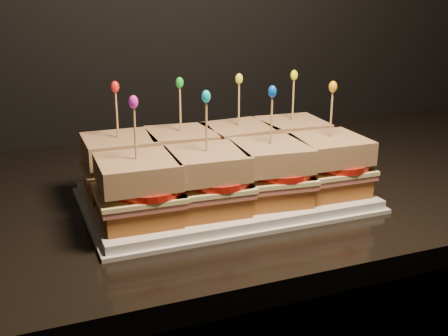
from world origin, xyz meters
name	(u,v)px	position (x,y,z in m)	size (l,w,h in m)	color
granite_slab	(110,206)	(-0.36, 1.67, 0.89)	(2.67, 0.67, 0.03)	black
platter	(224,197)	(-0.20, 1.58, 0.92)	(0.41, 0.25, 0.02)	silver
platter_rim	(224,200)	(-0.20, 1.58, 0.91)	(0.42, 0.26, 0.01)	silver
sandwich_0_bread_bot	(121,183)	(-0.34, 1.64, 0.94)	(0.10, 0.10, 0.03)	brown
sandwich_0_ham	(120,172)	(-0.34, 1.64, 0.96)	(0.11, 0.10, 0.01)	#B05452
sandwich_0_cheese	(120,167)	(-0.34, 1.64, 0.96)	(0.11, 0.11, 0.01)	#F7EC9D
sandwich_0_tomato	(128,163)	(-0.33, 1.63, 0.97)	(0.10, 0.10, 0.01)	#B1180E
sandwich_0_bread_top	(119,148)	(-0.34, 1.64, 0.99)	(0.10, 0.10, 0.03)	#6A330F
sandwich_0_pick	(117,117)	(-0.34, 1.64, 1.04)	(0.00, 0.00, 0.09)	tan
sandwich_0_frill	(115,87)	(-0.34, 1.64, 1.09)	(0.01, 0.01, 0.02)	red
sandwich_1_bread_bot	(182,175)	(-0.25, 1.64, 0.94)	(0.10, 0.10, 0.03)	brown
sandwich_1_ham	(182,164)	(-0.25, 1.64, 0.96)	(0.11, 0.10, 0.01)	#B05452
sandwich_1_cheese	(182,160)	(-0.25, 1.64, 0.96)	(0.11, 0.11, 0.01)	#F7EC9D
sandwich_1_tomato	(190,156)	(-0.24, 1.63, 0.97)	(0.10, 0.10, 0.01)	#B1180E
sandwich_1_bread_top	(181,142)	(-0.25, 1.64, 0.99)	(0.10, 0.10, 0.03)	#6A330F
sandwich_1_pick	(180,112)	(-0.25, 1.64, 1.04)	(0.00, 0.00, 0.09)	tan
sandwich_1_frill	(180,83)	(-0.25, 1.64, 1.09)	(0.01, 0.01, 0.02)	green
sandwich_2_bread_bot	(238,168)	(-0.15, 1.64, 0.94)	(0.10, 0.10, 0.03)	brown
sandwich_2_ham	(238,158)	(-0.15, 1.64, 0.96)	(0.11, 0.10, 0.01)	#B05452
sandwich_2_cheese	(238,153)	(-0.15, 1.64, 0.96)	(0.11, 0.11, 0.01)	#F7EC9D
sandwich_2_tomato	(247,149)	(-0.14, 1.63, 0.97)	(0.10, 0.10, 0.01)	#B1180E
sandwich_2_bread_top	(239,136)	(-0.15, 1.64, 0.99)	(0.10, 0.10, 0.03)	#6A330F
sandwich_2_pick	(239,107)	(-0.15, 1.64, 1.04)	(0.00, 0.00, 0.09)	tan
sandwich_2_frill	(239,79)	(-0.15, 1.64, 1.09)	(0.01, 0.01, 0.02)	yellow
sandwich_3_bread_bot	(291,161)	(-0.05, 1.64, 0.94)	(0.10, 0.10, 0.03)	brown
sandwich_3_ham	(291,151)	(-0.05, 1.64, 0.96)	(0.11, 0.10, 0.01)	#B05452
sandwich_3_cheese	(291,147)	(-0.05, 1.64, 0.96)	(0.11, 0.11, 0.01)	#F7EC9D
sandwich_3_tomato	(300,143)	(-0.04, 1.63, 0.97)	(0.10, 0.10, 0.01)	#B1180E
sandwich_3_bread_top	(292,131)	(-0.05, 1.64, 0.99)	(0.10, 0.10, 0.03)	#6A330F
sandwich_3_pick	(293,103)	(-0.05, 1.64, 1.04)	(0.00, 0.00, 0.09)	tan
sandwich_3_frill	(294,75)	(-0.05, 1.64, 1.09)	(0.01, 0.01, 0.02)	#F1FA12
sandwich_4_bread_bot	(139,210)	(-0.34, 1.52, 0.94)	(0.10, 0.10, 0.03)	brown
sandwich_4_ham	(138,197)	(-0.34, 1.52, 0.96)	(0.11, 0.10, 0.01)	#B05452
sandwich_4_cheese	(138,193)	(-0.34, 1.52, 0.96)	(0.11, 0.11, 0.01)	#F7EC9D
sandwich_4_tomato	(148,187)	(-0.33, 1.52, 0.97)	(0.10, 0.10, 0.01)	#B1180E
sandwich_4_bread_top	(137,172)	(-0.34, 1.52, 0.99)	(0.10, 0.10, 0.03)	#6A330F
sandwich_4_pick	(135,137)	(-0.34, 1.52, 1.04)	(0.00, 0.00, 0.09)	tan
sandwich_4_frill	(133,102)	(-0.34, 1.52, 1.09)	(0.01, 0.01, 0.02)	#D01FAC
sandwich_5_bread_bot	(207,200)	(-0.25, 1.52, 0.94)	(0.10, 0.10, 0.03)	brown
sandwich_5_ham	(207,188)	(-0.25, 1.52, 0.96)	(0.11, 0.10, 0.01)	#B05452
sandwich_5_cheese	(207,183)	(-0.25, 1.52, 0.96)	(0.11, 0.11, 0.01)	#F7EC9D
sandwich_5_tomato	(217,178)	(-0.24, 1.52, 0.97)	(0.10, 0.10, 0.01)	#B1180E
sandwich_5_bread_top	(207,163)	(-0.25, 1.52, 0.99)	(0.10, 0.10, 0.03)	#6A330F
sandwich_5_pick	(206,130)	(-0.25, 1.52, 1.04)	(0.00, 0.00, 0.09)	tan
sandwich_5_frill	(206,96)	(-0.25, 1.52, 1.09)	(0.01, 0.01, 0.02)	#0BB7C3
sandwich_6_bread_bot	(270,191)	(-0.15, 1.52, 0.94)	(0.10, 0.10, 0.03)	brown
sandwich_6_ham	(270,179)	(-0.15, 1.52, 0.96)	(0.11, 0.10, 0.01)	#B05452
sandwich_6_cheese	(270,175)	(-0.15, 1.52, 0.96)	(0.11, 0.11, 0.01)	#F7EC9D
sandwich_6_tomato	(280,170)	(-0.14, 1.52, 0.97)	(0.10, 0.10, 0.01)	#B1180E
sandwich_6_bread_top	(271,156)	(-0.15, 1.52, 0.99)	(0.10, 0.10, 0.03)	#6A330F
sandwich_6_pick	(271,123)	(-0.15, 1.52, 1.04)	(0.00, 0.00, 0.09)	tan
sandwich_6_frill	(272,91)	(-0.15, 1.52, 1.09)	(0.01, 0.01, 0.02)	blue
sandwich_7_bread_bot	(327,183)	(-0.05, 1.52, 0.94)	(0.10, 0.10, 0.03)	brown
sandwich_7_ham	(328,172)	(-0.05, 1.52, 0.96)	(0.11, 0.10, 0.01)	#B05452
sandwich_7_cheese	(328,167)	(-0.05, 1.52, 0.96)	(0.11, 0.11, 0.01)	#F7EC9D
sandwich_7_tomato	(337,163)	(-0.04, 1.52, 0.97)	(0.10, 0.10, 0.01)	#B1180E
sandwich_7_bread_top	(329,149)	(-0.05, 1.52, 0.99)	(0.10, 0.10, 0.03)	#6A330F
sandwich_7_pick	(331,118)	(-0.05, 1.52, 1.04)	(0.00, 0.00, 0.09)	tan
sandwich_7_frill	(333,87)	(-0.05, 1.52, 1.09)	(0.01, 0.01, 0.02)	#FBA215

